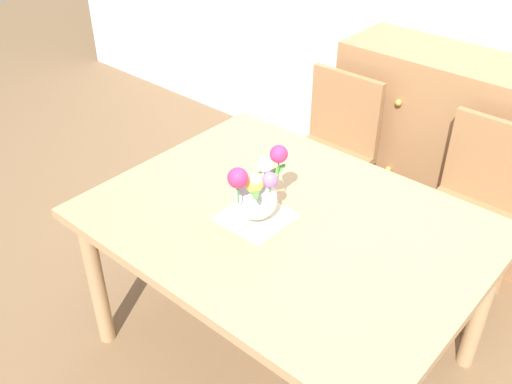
{
  "coord_description": "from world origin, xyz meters",
  "views": [
    {
      "loc": [
        1.05,
        -1.39,
        2.05
      ],
      "look_at": [
        -0.09,
        -0.07,
        0.86
      ],
      "focal_mm": 40.3,
      "sensor_mm": 36.0,
      "label": 1
    }
  ],
  "objects_px": {
    "chair_left": "(331,146)",
    "dresser": "(463,152)",
    "chair_right": "(475,203)",
    "flower_vase": "(256,192)",
    "dining_table": "(286,236)"
  },
  "relations": [
    {
      "from": "chair_right",
      "to": "chair_left",
      "type": "bearing_deg",
      "value": 0.0
    },
    {
      "from": "chair_left",
      "to": "flower_vase",
      "type": "height_order",
      "value": "flower_vase"
    },
    {
      "from": "chair_left",
      "to": "flower_vase",
      "type": "distance_m",
      "value": 1.09
    },
    {
      "from": "flower_vase",
      "to": "chair_left",
      "type": "bearing_deg",
      "value": 107.89
    },
    {
      "from": "chair_left",
      "to": "chair_right",
      "type": "xyz_separation_m",
      "value": [
        0.8,
        0.0,
        0.0
      ]
    },
    {
      "from": "dresser",
      "to": "flower_vase",
      "type": "distance_m",
      "value": 1.48
    },
    {
      "from": "dresser",
      "to": "chair_left",
      "type": "bearing_deg",
      "value": -141.86
    },
    {
      "from": "chair_left",
      "to": "flower_vase",
      "type": "bearing_deg",
      "value": 107.89
    },
    {
      "from": "chair_left",
      "to": "dresser",
      "type": "bearing_deg",
      "value": -141.86
    },
    {
      "from": "chair_right",
      "to": "flower_vase",
      "type": "height_order",
      "value": "flower_vase"
    },
    {
      "from": "dining_table",
      "to": "chair_right",
      "type": "distance_m",
      "value": 0.99
    },
    {
      "from": "chair_right",
      "to": "flower_vase",
      "type": "distance_m",
      "value": 1.15
    },
    {
      "from": "chair_right",
      "to": "dresser",
      "type": "relative_size",
      "value": 0.64
    },
    {
      "from": "dining_table",
      "to": "chair_right",
      "type": "relative_size",
      "value": 1.63
    },
    {
      "from": "dining_table",
      "to": "chair_right",
      "type": "height_order",
      "value": "chair_right"
    }
  ]
}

